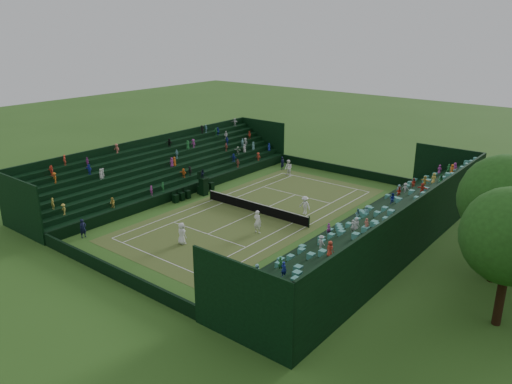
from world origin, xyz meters
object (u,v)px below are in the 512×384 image
player_near_east (257,222)px  umpire_chair (203,184)px  player_far_east (305,205)px  player_near_west (182,233)px  tennis_net (256,207)px  player_far_west (288,168)px

player_near_east → umpire_chair: bearing=-27.3°
player_far_east → player_near_west: bearing=-109.2°
tennis_net → player_far_west: player_far_west is taller
tennis_net → player_far_east: player_far_east is taller
tennis_net → player_far_east: size_ratio=6.78×
player_far_west → player_far_east: player_far_west is taller
player_near_west → player_far_west: bearing=-72.6°
tennis_net → player_far_west: 12.23m
umpire_chair → player_near_west: umpire_chair is taller
umpire_chair → player_far_east: 11.15m
tennis_net → player_near_east: bearing=-49.8°
umpire_chair → player_far_west: size_ratio=1.44×
umpire_chair → player_near_east: size_ratio=1.37×
player_near_west → player_near_east: bearing=-114.9°
player_far_east → player_far_west: bearing=131.9°
player_near_east → player_far_west: (-7.42, 14.97, -0.05)m
umpire_chair → player_near_east: umpire_chair is taller
player_near_east → tennis_net: bearing=-55.3°
player_near_east → player_far_east: 6.10m
player_near_east → player_far_west: size_ratio=1.06×
player_near_west → player_near_east: (3.25, 5.47, 0.10)m
player_near_west → player_far_west: size_ratio=0.95×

